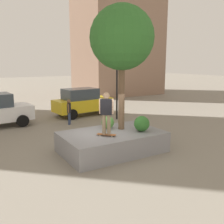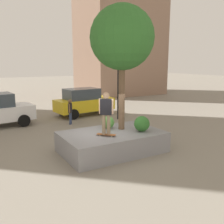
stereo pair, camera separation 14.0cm
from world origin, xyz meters
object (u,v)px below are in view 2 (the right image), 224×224
at_px(skateboard, 106,135).
at_px(pedestrian_crossing, 70,110).
at_px(skateboarder, 106,110).
at_px(planter_ledge, 112,142).
at_px(taxi_cab, 84,102).
at_px(traffic_light_corner, 118,72).
at_px(plaza_tree, 122,38).

xyz_separation_m(skateboard, pedestrian_crossing, (0.76, 6.06, -0.01)).
distance_m(skateboard, skateboarder, 1.03).
height_order(planter_ledge, skateboarder, skateboarder).
relative_size(planter_ledge, taxi_cab, 0.98).
distance_m(skateboard, traffic_light_corner, 7.49).
height_order(plaza_tree, traffic_light_corner, plaza_tree).
relative_size(plaza_tree, skateboard, 7.52).
relative_size(planter_ledge, traffic_light_corner, 0.92).
bearing_deg(planter_ledge, plaza_tree, 21.56).
xyz_separation_m(planter_ledge, skateboarder, (-0.50, -0.38, 1.52)).
bearing_deg(skateboarder, planter_ledge, 37.16).
xyz_separation_m(plaza_tree, skateboarder, (-1.15, -0.63, -2.94)).
xyz_separation_m(plaza_tree, skateboard, (-1.15, -0.63, -3.96)).
xyz_separation_m(planter_ledge, traffic_light_corner, (3.66, 5.43, 2.77)).
height_order(skateboard, taxi_cab, taxi_cab).
distance_m(planter_ledge, skateboarder, 1.65).
bearing_deg(skateboarder, plaza_tree, 28.91).
xyz_separation_m(planter_ledge, plaza_tree, (0.65, 0.26, 4.46)).
relative_size(planter_ledge, pedestrian_crossing, 2.72).
xyz_separation_m(traffic_light_corner, pedestrian_crossing, (-3.40, 0.25, -2.29)).
distance_m(skateboarder, pedestrian_crossing, 6.19).
relative_size(planter_ledge, skateboard, 6.00).
relative_size(plaza_tree, taxi_cab, 1.23).
bearing_deg(skateboard, taxi_cab, 72.11).
distance_m(planter_ledge, plaza_tree, 4.51).
xyz_separation_m(plaza_tree, taxi_cab, (1.51, 7.60, -3.89)).
height_order(planter_ledge, plaza_tree, plaza_tree).
relative_size(skateboard, skateboarder, 0.41).
distance_m(planter_ledge, taxi_cab, 8.17).
xyz_separation_m(skateboarder, pedestrian_crossing, (0.76, 6.06, -1.04)).
relative_size(skateboard, taxi_cab, 0.16).
bearing_deg(traffic_light_corner, skateboarder, -125.58).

